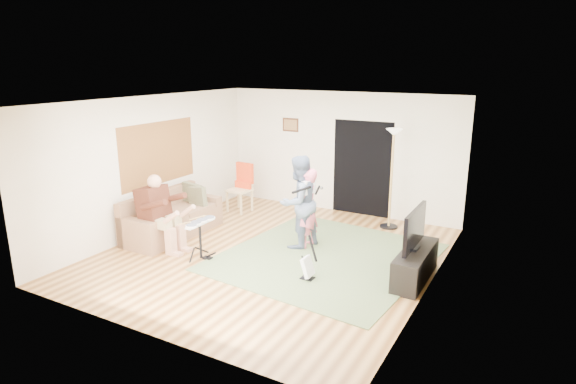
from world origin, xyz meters
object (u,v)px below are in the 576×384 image
Objects in this scene: guitarist at (299,202)px; dining_chair at (241,194)px; television at (415,228)px; singer at (307,208)px; drum_kit at (200,241)px; tv_cabinet at (415,265)px; guitar_spare at (308,267)px; sofa at (170,221)px; torchiere_lamp at (392,161)px.

dining_chair is at bearing -103.06° from guitarist.
singer is at bearing 168.41° from television.
drum_kit is 1.88m from guitarist.
tv_cabinet is (2.11, -0.42, -0.49)m from singer.
dining_chair is (-2.97, 2.49, 0.18)m from guitar_spare.
dining_chair is at bearing -116.08° from singer.
sofa is 3.37m from guitar_spare.
singer is 2.67m from dining_chair.
torchiere_lamp is at bearing 116.71° from tv_cabinet.
singer reaches higher than guitar_spare.
torchiere_lamp reaches higher than dining_chair.
sofa is 1.90× the size of dining_chair.
singer is at bearing 129.29° from guitarist.
drum_kit is 2.78m from dining_chair.
singer is 1.06× the size of tv_cabinet.
torchiere_lamp is (0.35, 3.03, 1.19)m from guitar_spare.
torchiere_lamp is at bearing 83.35° from guitar_spare.
guitar_spare is (0.64, -1.24, -0.53)m from singer.
television is at bearing 15.25° from drum_kit.
guitarist is at bearing -121.75° from torchiere_lamp.
television is (2.06, -0.42, 0.11)m from singer.
singer is at bearing -23.37° from dining_chair.
guitar_spare reaches higher than drum_kit.
drum_kit is 0.47× the size of singer.
guitarist reaches higher than drum_kit.
torchiere_lamp is 3.52m from dining_chair.
television is (-0.05, 0.00, 0.60)m from tv_cabinet.
guitar_spare is at bearing -150.97° from tv_cabinet.
television is at bearing 29.88° from guitar_spare.
singer reaches higher than sofa.
drum_kit is 0.94× the size of guitar_spare.
torchiere_lamp is (1.15, 1.85, 0.55)m from guitarist.
television is at bearing -64.33° from torchiere_lamp.
guitar_spare is 1.76m from television.
guitarist is (1.24, 1.31, 0.55)m from drum_kit.
tv_cabinet is at bearing 80.86° from singer.
sofa is 1.02× the size of torchiere_lamp.
guitarist is 0.84× the size of torchiere_lamp.
guitarist is 1.59× the size of television.
sofa is at bearing 153.32° from drum_kit.
dining_chair is 1.02× the size of television.
singer is at bearing 168.67° from tv_cabinet.
television is (4.74, 0.29, 0.57)m from sofa.
torchiere_lamp reaches higher than guitarist.
sofa is at bearing 171.03° from guitar_spare.
television reaches higher than sofa.
guitarist is (-0.15, -0.06, 0.11)m from singer.
guitar_spare is 1.68m from tv_cabinet.
guitarist is 2.59m from dining_chair.
torchiere_lamp is at bearing 52.94° from drum_kit.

